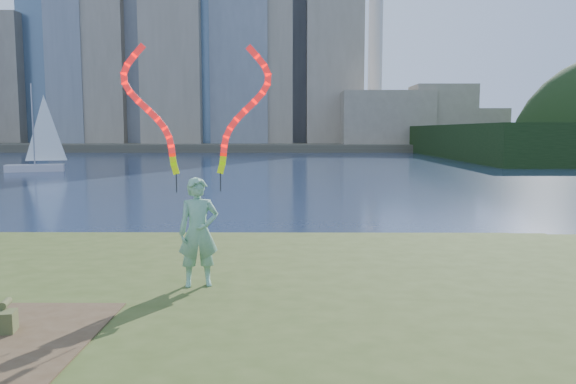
{
  "coord_description": "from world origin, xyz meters",
  "views": [
    {
      "loc": [
        1.76,
        -9.45,
        3.26
      ],
      "look_at": [
        1.69,
        1.0,
        2.12
      ],
      "focal_mm": 35.0,
      "sensor_mm": 36.0,
      "label": 1
    }
  ],
  "objects": [
    {
      "name": "grassy_knoll",
      "position": [
        0.0,
        -2.3,
        0.34
      ],
      "size": [
        20.0,
        18.0,
        0.8
      ],
      "color": "#3A4A1A",
      "rests_on": "ground"
    },
    {
      "name": "sailboat",
      "position": [
        -18.74,
        35.65,
        1.21
      ],
      "size": [
        4.65,
        2.71,
        7.06
      ],
      "rotation": [
        0.0,
        0.0,
        0.32
      ],
      "color": "silver",
      "rests_on": "ground"
    },
    {
      "name": "far_shore",
      "position": [
        0.0,
        95.0,
        0.6
      ],
      "size": [
        320.0,
        40.0,
        1.2
      ],
      "primitive_type": "cube",
      "color": "#4A4536",
      "rests_on": "ground"
    },
    {
      "name": "woman_with_ribbons",
      "position": [
        0.28,
        -0.68,
        2.2
      ],
      "size": [
        2.04,
        0.64,
        4.1
      ],
      "rotation": [
        0.0,
        0.0,
        0.23
      ],
      "color": "#21754A",
      "rests_on": "grassy_knoll"
    },
    {
      "name": "ground",
      "position": [
        0.0,
        0.0,
        0.0
      ],
      "size": [
        320.0,
        320.0,
        0.0
      ],
      "primitive_type": "plane",
      "color": "#1B2843",
      "rests_on": "ground"
    }
  ]
}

